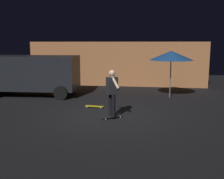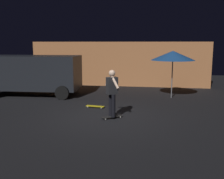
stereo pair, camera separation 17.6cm
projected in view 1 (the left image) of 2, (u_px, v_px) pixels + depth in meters
name	position (u px, v px, depth m)	size (l,w,h in m)	color
ground_plane	(107.00, 117.00, 9.85)	(28.00, 28.00, 0.00)	black
low_building	(119.00, 62.00, 18.42)	(11.07, 3.78, 2.74)	#C67A47
parked_van	(32.00, 73.00, 13.76)	(4.70, 2.42, 2.03)	black
patio_umbrella	(171.00, 56.00, 12.96)	(2.10, 2.10, 2.30)	slate
skateboard_ridden	(112.00, 117.00, 9.67)	(0.75, 0.62, 0.07)	black
skateboard_spare	(94.00, 106.00, 11.24)	(0.80, 0.31, 0.07)	gold
skater	(112.00, 90.00, 9.50)	(0.66, 0.84, 1.67)	black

